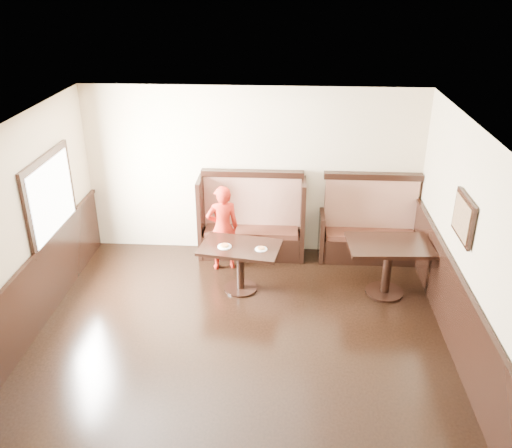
# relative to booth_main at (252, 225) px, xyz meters

# --- Properties ---
(ground) EXTENTS (7.00, 7.00, 0.00)m
(ground) POSITION_rel_booth_main_xyz_m (0.00, -3.30, -0.53)
(ground) COLOR black
(ground) RESTS_ON ground
(room_shell) EXTENTS (7.00, 7.00, 7.00)m
(room_shell) POSITION_rel_booth_main_xyz_m (-0.30, -3.01, 0.14)
(room_shell) COLOR #CAB492
(room_shell) RESTS_ON ground
(booth_main) EXTENTS (1.75, 0.72, 1.45)m
(booth_main) POSITION_rel_booth_main_xyz_m (0.00, 0.00, 0.00)
(booth_main) COLOR black
(booth_main) RESTS_ON ground
(booth_neighbor) EXTENTS (1.65, 0.72, 1.45)m
(booth_neighbor) POSITION_rel_booth_main_xyz_m (1.95, -0.00, -0.05)
(booth_neighbor) COLOR black
(booth_neighbor) RESTS_ON ground
(table_main) EXTENTS (1.26, 0.90, 0.74)m
(table_main) POSITION_rel_booth_main_xyz_m (-0.09, -1.16, 0.04)
(table_main) COLOR black
(table_main) RESTS_ON ground
(table_neighbor) EXTENTS (1.24, 0.85, 0.83)m
(table_neighbor) POSITION_rel_booth_main_xyz_m (2.07, -1.13, 0.10)
(table_neighbor) COLOR black
(table_neighbor) RESTS_ON ground
(child) EXTENTS (0.59, 0.47, 1.42)m
(child) POSITION_rel_booth_main_xyz_m (-0.43, -0.52, 0.18)
(child) COLOR #AA1E12
(child) RESTS_ON ground
(pizza_plate_left) EXTENTS (0.21, 0.21, 0.04)m
(pizza_plate_left) POSITION_rel_booth_main_xyz_m (-0.32, -1.20, 0.23)
(pizza_plate_left) COLOR white
(pizza_plate_left) RESTS_ON table_main
(pizza_plate_right) EXTENTS (0.18, 0.18, 0.03)m
(pizza_plate_right) POSITION_rel_booth_main_xyz_m (0.22, -1.25, 0.22)
(pizza_plate_right) COLOR white
(pizza_plate_right) RESTS_ON table_main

